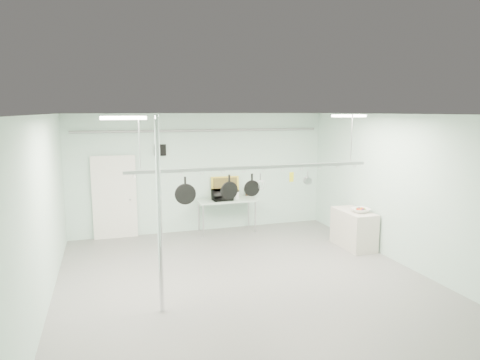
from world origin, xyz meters
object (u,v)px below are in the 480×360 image
object	(u,v)px
skillet_left	(185,191)
prep_table	(227,202)
skillet_mid	(229,187)
coffee_canister	(236,195)
microwave	(222,195)
pot_rack	(254,166)
fruit_bowl	(361,210)
side_cabinet	(354,229)
skillet_right	(252,185)
chrome_pole	(159,217)

from	to	relation	value
skillet_left	prep_table	bearing A→B (deg)	66.23
skillet_mid	coffee_canister	bearing A→B (deg)	62.68
microwave	coffee_canister	xyz separation A→B (m)	(0.42, 0.12, -0.05)
pot_rack	fruit_bowl	size ratio (longest dim) A/B	11.61
prep_table	skillet_mid	xyz separation A→B (m)	(-0.88, -3.30, 1.02)
fruit_bowl	skillet_mid	bearing A→B (deg)	-165.40
coffee_canister	skillet_mid	distance (m)	3.62
pot_rack	skillet_left	bearing A→B (deg)	180.00
side_cabinet	skillet_left	distance (m)	4.62
side_cabinet	skillet_right	bearing A→B (deg)	-159.76
prep_table	chrome_pole	bearing A→B (deg)	-118.71
prep_table	fruit_bowl	xyz separation A→B (m)	(2.60, -2.39, 0.12)
skillet_right	chrome_pole	bearing A→B (deg)	-149.99
side_cabinet	skillet_mid	xyz separation A→B (m)	(-3.43, -1.10, 1.40)
chrome_pole	skillet_right	distance (m)	2.09
pot_rack	skillet_left	size ratio (longest dim) A/B	9.25
prep_table	side_cabinet	size ratio (longest dim) A/B	1.33
coffee_canister	skillet_left	size ratio (longest dim) A/B	0.37
microwave	pot_rack	bearing A→B (deg)	83.40
skillet_left	skillet_mid	size ratio (longest dim) A/B	1.11
chrome_pole	pot_rack	distance (m)	2.19
pot_rack	chrome_pole	bearing A→B (deg)	-154.65
chrome_pole	side_cabinet	xyz separation A→B (m)	(4.85, 2.00, -1.15)
skillet_right	coffee_canister	bearing A→B (deg)	82.33
prep_table	pot_rack	xyz separation A→B (m)	(-0.40, -3.30, 1.40)
chrome_pole	coffee_canister	size ratio (longest dim) A/B	16.65
skillet_mid	skillet_right	size ratio (longest dim) A/B	1.10
side_cabinet	coffee_canister	size ratio (longest dim) A/B	6.24
fruit_bowl	prep_table	bearing A→B (deg)	137.32
coffee_canister	skillet_right	size ratio (longest dim) A/B	0.45
fruit_bowl	skillet_mid	size ratio (longest dim) A/B	0.88
coffee_canister	skillet_right	world-z (taller)	skillet_right
side_cabinet	coffee_canister	distance (m)	3.23
skillet_mid	skillet_left	bearing A→B (deg)	171.81
skillet_left	skillet_right	world-z (taller)	same
pot_rack	skillet_right	world-z (taller)	pot_rack
prep_table	fruit_bowl	bearing A→B (deg)	-42.68
microwave	skillet_right	xyz separation A→B (m)	(-0.28, -3.20, 0.82)
skillet_mid	pot_rack	bearing A→B (deg)	-8.19
skillet_right	fruit_bowl	bearing A→B (deg)	20.93
skillet_left	side_cabinet	bearing A→B (deg)	18.17
chrome_pole	skillet_left	bearing A→B (deg)	57.04
pot_rack	microwave	size ratio (longest dim) A/B	9.13
coffee_canister	side_cabinet	bearing A→B (deg)	-44.28
prep_table	fruit_bowl	size ratio (longest dim) A/B	3.87
coffee_canister	pot_rack	bearing A→B (deg)	-101.40
pot_rack	skillet_mid	bearing A→B (deg)	180.00
prep_table	pot_rack	bearing A→B (deg)	-96.91
side_cabinet	skillet_right	size ratio (longest dim) A/B	2.82
chrome_pole	pot_rack	size ratio (longest dim) A/B	0.67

